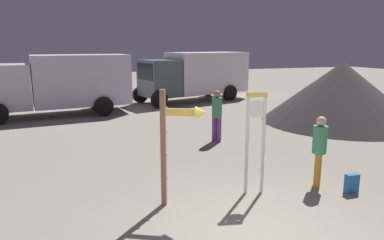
{
  "coord_description": "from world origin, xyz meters",
  "views": [
    {
      "loc": [
        -2.81,
        -4.77,
        3.2
      ],
      "look_at": [
        0.38,
        4.21,
        1.2
      ],
      "focal_mm": 33.02,
      "sensor_mm": 36.0,
      "label": 1
    }
  ],
  "objects_px": {
    "dome_tent": "(341,92)",
    "box_truck_near": "(197,74)",
    "box_truck_far": "(66,82)",
    "backpack": "(351,183)",
    "person_near_clock": "(319,148)",
    "person_distant": "(217,113)",
    "arrow_sign": "(177,133)",
    "standing_clock": "(255,133)"
  },
  "relations": [
    {
      "from": "dome_tent",
      "to": "backpack",
      "type": "bearing_deg",
      "value": -129.82
    },
    {
      "from": "arrow_sign",
      "to": "box_truck_near",
      "type": "relative_size",
      "value": 0.33
    },
    {
      "from": "person_near_clock",
      "to": "dome_tent",
      "type": "distance_m",
      "value": 7.86
    },
    {
      "from": "standing_clock",
      "to": "dome_tent",
      "type": "relative_size",
      "value": 0.35
    },
    {
      "from": "person_near_clock",
      "to": "person_distant",
      "type": "height_order",
      "value": "person_distant"
    },
    {
      "from": "standing_clock",
      "to": "box_truck_far",
      "type": "distance_m",
      "value": 11.79
    },
    {
      "from": "backpack",
      "to": "box_truck_near",
      "type": "xyz_separation_m",
      "value": [
        1.48,
        13.96,
        1.36
      ]
    },
    {
      "from": "standing_clock",
      "to": "person_distant",
      "type": "height_order",
      "value": "standing_clock"
    },
    {
      "from": "standing_clock",
      "to": "arrow_sign",
      "type": "bearing_deg",
      "value": -178.22
    },
    {
      "from": "arrow_sign",
      "to": "person_distant",
      "type": "bearing_deg",
      "value": 57.65
    },
    {
      "from": "person_near_clock",
      "to": "person_distant",
      "type": "xyz_separation_m",
      "value": [
        -0.65,
        4.38,
        0.06
      ]
    },
    {
      "from": "arrow_sign",
      "to": "dome_tent",
      "type": "relative_size",
      "value": 0.37
    },
    {
      "from": "standing_clock",
      "to": "dome_tent",
      "type": "height_order",
      "value": "dome_tent"
    },
    {
      "from": "box_truck_near",
      "to": "box_truck_far",
      "type": "xyz_separation_m",
      "value": [
        -7.34,
        -2.08,
        -0.02
      ]
    },
    {
      "from": "backpack",
      "to": "box_truck_near",
      "type": "bearing_deg",
      "value": 83.96
    },
    {
      "from": "arrow_sign",
      "to": "box_truck_far",
      "type": "height_order",
      "value": "box_truck_far"
    },
    {
      "from": "person_near_clock",
      "to": "box_truck_near",
      "type": "xyz_separation_m",
      "value": [
        1.95,
        13.39,
        0.65
      ]
    },
    {
      "from": "person_near_clock",
      "to": "dome_tent",
      "type": "xyz_separation_m",
      "value": [
        5.56,
        5.54,
        0.36
      ]
    },
    {
      "from": "standing_clock",
      "to": "dome_tent",
      "type": "bearing_deg",
      "value": 37.02
    },
    {
      "from": "box_truck_near",
      "to": "box_truck_far",
      "type": "distance_m",
      "value": 7.63
    },
    {
      "from": "box_truck_far",
      "to": "dome_tent",
      "type": "xyz_separation_m",
      "value": [
        10.96,
        -5.77,
        -0.26
      ]
    },
    {
      "from": "person_distant",
      "to": "dome_tent",
      "type": "distance_m",
      "value": 6.33
    },
    {
      "from": "backpack",
      "to": "person_distant",
      "type": "height_order",
      "value": "person_distant"
    },
    {
      "from": "person_near_clock",
      "to": "box_truck_far",
      "type": "distance_m",
      "value": 12.54
    },
    {
      "from": "person_near_clock",
      "to": "dome_tent",
      "type": "relative_size",
      "value": 0.25
    },
    {
      "from": "backpack",
      "to": "person_near_clock",
      "type": "bearing_deg",
      "value": 129.84
    },
    {
      "from": "arrow_sign",
      "to": "box_truck_far",
      "type": "bearing_deg",
      "value": 100.3
    },
    {
      "from": "standing_clock",
      "to": "person_distant",
      "type": "bearing_deg",
      "value": 77.5
    },
    {
      "from": "box_truck_far",
      "to": "dome_tent",
      "type": "bearing_deg",
      "value": -27.76
    },
    {
      "from": "person_distant",
      "to": "dome_tent",
      "type": "bearing_deg",
      "value": 10.62
    },
    {
      "from": "person_near_clock",
      "to": "box_truck_far",
      "type": "height_order",
      "value": "box_truck_far"
    },
    {
      "from": "standing_clock",
      "to": "box_truck_near",
      "type": "bearing_deg",
      "value": 75.06
    },
    {
      "from": "dome_tent",
      "to": "box_truck_near",
      "type": "bearing_deg",
      "value": 114.72
    },
    {
      "from": "arrow_sign",
      "to": "backpack",
      "type": "bearing_deg",
      "value": -9.82
    },
    {
      "from": "box_truck_far",
      "to": "backpack",
      "type": "bearing_deg",
      "value": -63.71
    },
    {
      "from": "person_near_clock",
      "to": "person_distant",
      "type": "bearing_deg",
      "value": 98.41
    },
    {
      "from": "person_distant",
      "to": "box_truck_far",
      "type": "relative_size",
      "value": 0.27
    },
    {
      "from": "backpack",
      "to": "box_truck_near",
      "type": "relative_size",
      "value": 0.06
    },
    {
      "from": "standing_clock",
      "to": "person_distant",
      "type": "relative_size",
      "value": 1.28
    },
    {
      "from": "box_truck_near",
      "to": "box_truck_far",
      "type": "height_order",
      "value": "box_truck_near"
    },
    {
      "from": "standing_clock",
      "to": "person_near_clock",
      "type": "distance_m",
      "value": 1.65
    },
    {
      "from": "box_truck_far",
      "to": "box_truck_near",
      "type": "bearing_deg",
      "value": 15.85
    }
  ]
}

